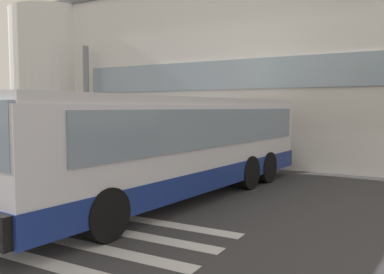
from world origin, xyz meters
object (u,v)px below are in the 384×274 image
object	(u,v)px
entry_support_column	(87,102)
passenger_by_doorway	(101,141)
safety_bollard_yellow	(220,163)
passenger_at_curb_edge	(124,141)
bus_main_foreground	(173,149)
passenger_near_column	(96,139)

from	to	relation	value
entry_support_column	passenger_by_doorway	xyz separation A→B (m)	(1.56, -0.78, -1.78)
safety_bollard_yellow	entry_support_column	bearing A→B (deg)	167.43
passenger_at_curb_edge	safety_bollard_yellow	size ratio (longest dim) A/B	1.86
entry_support_column	bus_main_foreground	bearing A→B (deg)	-33.57
passenger_near_column	passenger_at_curb_edge	distance (m)	1.85
bus_main_foreground	passenger_at_curb_edge	bearing A→B (deg)	138.13
bus_main_foreground	safety_bollard_yellow	xyz separation A→B (m)	(-0.37, 3.80, -0.88)
entry_support_column	safety_bollard_yellow	size ratio (longest dim) A/B	6.03
bus_main_foreground	safety_bollard_yellow	bearing A→B (deg)	95.51
passenger_at_curb_edge	safety_bollard_yellow	distance (m)	5.63
bus_main_foreground	passenger_by_doorway	xyz separation A→B (m)	(-6.88, 4.82, -0.40)
passenger_at_curb_edge	entry_support_column	bearing A→B (deg)	171.29
entry_support_column	passenger_at_curb_edge	xyz separation A→B (m)	(2.64, -0.40, -1.78)
bus_main_foreground	passenger_near_column	world-z (taller)	bus_main_foreground
entry_support_column	passenger_near_column	size ratio (longest dim) A/B	3.24
bus_main_foreground	passenger_by_doorway	world-z (taller)	bus_main_foreground
passenger_by_doorway	safety_bollard_yellow	bearing A→B (deg)	-8.90
entry_support_column	safety_bollard_yellow	distance (m)	8.57
bus_main_foreground	passenger_near_column	bearing A→B (deg)	145.05
passenger_near_column	safety_bollard_yellow	size ratio (longest dim) A/B	1.86
passenger_near_column	passenger_by_doorway	world-z (taller)	same
passenger_by_doorway	safety_bollard_yellow	distance (m)	6.61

